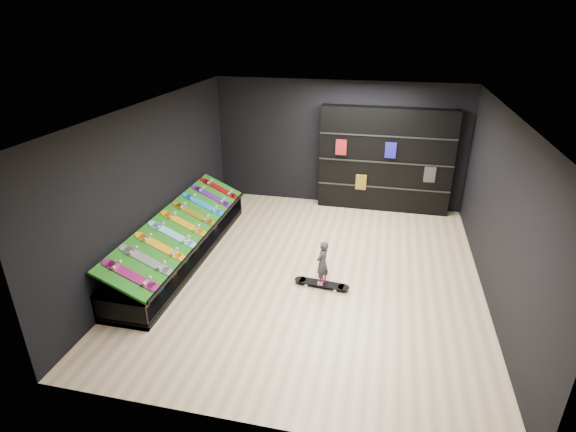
% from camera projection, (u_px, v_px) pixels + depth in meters
% --- Properties ---
extents(floor, '(6.00, 7.00, 0.01)m').
position_uv_depth(floor, '(312.00, 272.00, 8.33)').
color(floor, beige).
rests_on(floor, ground).
extents(ceiling, '(6.00, 7.00, 0.01)m').
position_uv_depth(ceiling, '(316.00, 109.00, 7.10)').
color(ceiling, white).
rests_on(ceiling, ground).
extents(wall_back, '(6.00, 0.02, 3.00)m').
position_uv_depth(wall_back, '(338.00, 144.00, 10.83)').
color(wall_back, black).
rests_on(wall_back, ground).
extents(wall_front, '(6.00, 0.02, 3.00)m').
position_uv_depth(wall_front, '(256.00, 321.00, 4.60)').
color(wall_front, black).
rests_on(wall_front, ground).
extents(wall_left, '(0.02, 7.00, 3.00)m').
position_uv_depth(wall_left, '(154.00, 184.00, 8.31)').
color(wall_left, black).
rests_on(wall_left, ground).
extents(wall_right, '(0.02, 7.00, 3.00)m').
position_uv_depth(wall_right, '(500.00, 212.00, 7.11)').
color(wall_right, black).
rests_on(wall_right, ground).
extents(display_rack, '(0.90, 4.50, 0.50)m').
position_uv_depth(display_rack, '(183.00, 246.00, 8.74)').
color(display_rack, black).
rests_on(display_rack, ground).
extents(turf_ramp, '(0.92, 4.50, 0.46)m').
position_uv_depth(turf_ramp, '(183.00, 225.00, 8.54)').
color(turf_ramp, '#14580D').
rests_on(turf_ramp, display_rack).
extents(back_shelving, '(3.07, 0.36, 2.46)m').
position_uv_depth(back_shelving, '(385.00, 160.00, 10.55)').
color(back_shelving, black).
rests_on(back_shelving, ground).
extents(floor_skateboard, '(1.00, 0.32, 0.09)m').
position_uv_depth(floor_skateboard, '(322.00, 285.00, 7.85)').
color(floor_skateboard, black).
rests_on(floor_skateboard, ground).
extents(child, '(0.19, 0.22, 0.49)m').
position_uv_depth(child, '(322.00, 271.00, 7.73)').
color(child, black).
rests_on(child, floor_skateboard).
extents(display_board_0, '(0.93, 0.22, 0.50)m').
position_uv_depth(display_board_0, '(131.00, 275.00, 6.84)').
color(display_board_0, '#E5198C').
rests_on(display_board_0, turf_ramp).
extents(display_board_1, '(0.93, 0.22, 0.50)m').
position_uv_depth(display_board_1, '(146.00, 260.00, 7.26)').
color(display_board_1, black).
rests_on(display_board_1, turf_ramp).
extents(display_board_2, '(0.93, 0.22, 0.50)m').
position_uv_depth(display_board_2, '(160.00, 246.00, 7.68)').
color(display_board_2, orange).
rests_on(display_board_2, turf_ramp).
extents(display_board_3, '(0.93, 0.22, 0.50)m').
position_uv_depth(display_board_3, '(173.00, 234.00, 8.10)').
color(display_board_3, '#0CB2E5').
rests_on(display_board_3, turf_ramp).
extents(display_board_4, '(0.93, 0.22, 0.50)m').
position_uv_depth(display_board_4, '(184.00, 223.00, 8.53)').
color(display_board_4, yellow).
rests_on(display_board_4, turf_ramp).
extents(display_board_5, '(0.93, 0.22, 0.50)m').
position_uv_depth(display_board_5, '(194.00, 213.00, 8.95)').
color(display_board_5, yellow).
rests_on(display_board_5, turf_ramp).
extents(display_board_6, '(0.93, 0.22, 0.50)m').
position_uv_depth(display_board_6, '(203.00, 204.00, 9.37)').
color(display_board_6, blue).
rests_on(display_board_6, turf_ramp).
extents(display_board_7, '(0.93, 0.22, 0.50)m').
position_uv_depth(display_board_7, '(212.00, 196.00, 9.79)').
color(display_board_7, purple).
rests_on(display_board_7, turf_ramp).
extents(display_board_8, '(0.93, 0.22, 0.50)m').
position_uv_depth(display_board_8, '(219.00, 189.00, 10.21)').
color(display_board_8, red).
rests_on(display_board_8, turf_ramp).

